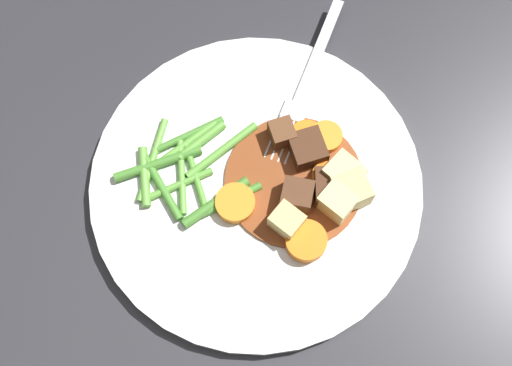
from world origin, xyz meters
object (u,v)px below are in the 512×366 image
Objects in this scene: carrot_slice_4 at (235,203)px; potato_chunk_3 at (351,191)px; meat_chunk_3 at (307,149)px; carrot_slice_0 at (326,137)px; meat_chunk_2 at (329,188)px; meat_chunk_0 at (282,134)px; fork at (306,83)px; carrot_slice_1 at (326,173)px; potato_chunk_1 at (337,203)px; carrot_slice_2 at (306,241)px; meat_chunk_1 at (297,195)px; carrot_slice_3 at (307,136)px; potato_chunk_0 at (287,221)px; potato_chunk_2 at (344,176)px; dinner_plate at (256,186)px.

potato_chunk_3 is (0.10, 0.00, 0.01)m from carrot_slice_4.
carrot_slice_0 is at bearing 34.61° from meat_chunk_3.
meat_chunk_2 is at bearing 5.97° from carrot_slice_4.
fork is at bearing 64.41° from meat_chunk_0.
carrot_slice_0 is 0.06m from fork.
meat_chunk_3 is (-0.02, 0.02, 0.00)m from carrot_slice_1.
potato_chunk_1 is at bearing -71.60° from meat_chunk_2.
meat_chunk_0 is at bearing 134.32° from potato_chunk_3.
carrot_slice_1 is at bearing -93.86° from carrot_slice_0.
carrot_slice_0 is 0.10m from carrot_slice_2.
carrot_slice_0 is at bearing 61.48° from meat_chunk_1.
carrot_slice_2 is (-0.02, -0.09, 0.00)m from carrot_slice_0.
carrot_slice_0 is at bearing 86.14° from carrot_slice_1.
carrot_slice_0 is 1.01× the size of potato_chunk_3.
carrot_slice_3 is at bearing 77.39° from meat_chunk_1.
carrot_slice_3 is at bearing 172.79° from carrot_slice_0.
meat_chunk_2 is at bearing -83.52° from fork.
potato_chunk_3 reaches higher than meat_chunk_1.
carrot_slice_3 is 1.15× the size of potato_chunk_0.
potato_chunk_2 is 1.32× the size of meat_chunk_0.
potato_chunk_2 is 0.91× the size of meat_chunk_2.
carrot_slice_4 is 0.09m from potato_chunk_2.
meat_chunk_1 is 0.03m from meat_chunk_2.
meat_chunk_0 is at bearing 175.37° from carrot_slice_0.
potato_chunk_3 reaches higher than meat_chunk_3.
meat_chunk_2 is at bearing -54.30° from meat_chunk_0.
meat_chunk_3 is (0.01, 0.04, -0.00)m from meat_chunk_1.
fork is (0.03, 0.13, -0.01)m from potato_chunk_0.
carrot_slice_4 is 1.20× the size of potato_chunk_3.
potato_chunk_1 is 0.87× the size of meat_chunk_2.
potato_chunk_3 is at bearing 2.29° from carrot_slice_4.
carrot_slice_1 is at bearing 69.83° from carrot_slice_2.
potato_chunk_0 is 0.80× the size of meat_chunk_3.
meat_chunk_1 reaches higher than carrot_slice_3.
meat_chunk_0 is (-0.05, 0.04, -0.00)m from potato_chunk_2.
potato_chunk_0 is 0.05m from meat_chunk_2.
potato_chunk_0 is at bearing -114.22° from meat_chunk_1.
meat_chunk_0 is at bearing 54.23° from carrot_slice_4.
carrot_slice_0 reaches higher than carrot_slice_3.
potato_chunk_3 reaches higher than potato_chunk_2.
carrot_slice_0 is 0.04m from meat_chunk_0.
carrot_slice_0 is at bearing 106.96° from potato_chunk_3.
carrot_slice_2 is 1.14× the size of meat_chunk_3.
carrot_slice_1 is at bearing -82.82° from fork.
meat_chunk_2 is at bearing 62.92° from carrot_slice_2.
carrot_slice_2 is at bearing -94.74° from meat_chunk_3.
fork is at bearing 104.53° from potato_chunk_2.
meat_chunk_3 is at bearing 29.24° from dinner_plate.
meat_chunk_1 reaches higher than fork.
meat_chunk_1 is (-0.03, -0.02, 0.01)m from carrot_slice_1.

